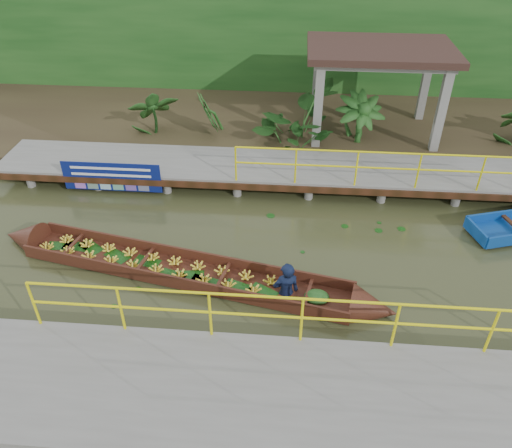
{
  "coord_description": "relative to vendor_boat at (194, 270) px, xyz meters",
  "views": [
    {
      "loc": [
        0.51,
        -9.15,
        7.51
      ],
      "look_at": [
        -0.29,
        0.5,
        0.6
      ],
      "focal_mm": 35.0,
      "sensor_mm": 36.0,
      "label": 1
    }
  ],
  "objects": [
    {
      "name": "vendor_boat",
      "position": [
        0.0,
        0.0,
        0.0
      ],
      "size": [
        9.42,
        2.86,
        2.01
      ],
      "rotation": [
        0.0,
        0.0,
        -0.21
      ],
      "color": "#351B0E",
      "rests_on": "ground"
    },
    {
      "name": "land_strip",
      "position": [
        1.56,
        8.33,
        0.01
      ],
      "size": [
        30.0,
        8.0,
        0.45
      ],
      "primitive_type": "cube",
      "color": "#332519",
      "rests_on": "ground"
    },
    {
      "name": "tropical_plants",
      "position": [
        3.81,
        6.13,
        1.09
      ],
      "size": [
        14.37,
        1.37,
        1.71
      ],
      "color": "#174516",
      "rests_on": "ground"
    },
    {
      "name": "foliage_backdrop",
      "position": [
        1.56,
        10.83,
        1.78
      ],
      "size": [
        30.0,
        0.8,
        4.0
      ],
      "primitive_type": "cube",
      "color": "#174516",
      "rests_on": "ground"
    },
    {
      "name": "near_dock",
      "position": [
        2.56,
        -3.37,
        0.09
      ],
      "size": [
        18.0,
        2.4,
        1.73
      ],
      "color": "slate",
      "rests_on": "ground"
    },
    {
      "name": "pavilion",
      "position": [
        4.56,
        7.13,
        2.6
      ],
      "size": [
        4.4,
        3.0,
        3.0
      ],
      "color": "slate",
      "rests_on": "ground"
    },
    {
      "name": "ground",
      "position": [
        1.56,
        0.83,
        -0.22
      ],
      "size": [
        80.0,
        80.0,
        0.0
      ],
      "primitive_type": "plane",
      "color": "#34361B",
      "rests_on": "ground"
    },
    {
      "name": "blue_banner",
      "position": [
        -2.91,
        3.31,
        0.34
      ],
      "size": [
        2.77,
        0.04,
        0.87
      ],
      "color": "navy",
      "rests_on": "ground"
    },
    {
      "name": "far_dock",
      "position": [
        1.58,
        4.26,
        0.26
      ],
      "size": [
        16.0,
        2.06,
        1.66
      ],
      "color": "slate",
      "rests_on": "ground"
    }
  ]
}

